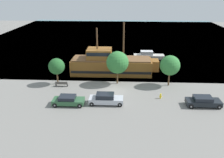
{
  "coord_description": "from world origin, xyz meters",
  "views": [
    {
      "loc": [
        1.52,
        -35.61,
        15.36
      ],
      "look_at": [
        -0.44,
        2.0,
        1.2
      ],
      "focal_mm": 40.0,
      "sensor_mm": 36.0,
      "label": 1
    }
  ],
  "objects_px": {
    "parked_car_curb_front": "(68,100)",
    "bench_promenade_east": "(62,84)",
    "fire_hydrant": "(161,96)",
    "pirate_ship": "(111,64)",
    "parked_car_curb_rear": "(106,99)",
    "parked_car_curb_mid": "(203,101)",
    "moored_boat_dockside": "(148,56)"
  },
  "relations": [
    {
      "from": "moored_boat_dockside",
      "to": "parked_car_curb_rear",
      "type": "height_order",
      "value": "moored_boat_dockside"
    },
    {
      "from": "pirate_ship",
      "to": "parked_car_curb_front",
      "type": "distance_m",
      "value": 14.22
    },
    {
      "from": "moored_boat_dockside",
      "to": "bench_promenade_east",
      "type": "xyz_separation_m",
      "value": [
        -15.41,
        -17.39,
        -0.18
      ]
    },
    {
      "from": "pirate_ship",
      "to": "fire_hydrant",
      "type": "bearing_deg",
      "value": -53.38
    },
    {
      "from": "parked_car_curb_front",
      "to": "bench_promenade_east",
      "type": "bearing_deg",
      "value": 111.21
    },
    {
      "from": "parked_car_curb_front",
      "to": "parked_car_curb_rear",
      "type": "height_order",
      "value": "parked_car_curb_rear"
    },
    {
      "from": "bench_promenade_east",
      "to": "parked_car_curb_mid",
      "type": "bearing_deg",
      "value": -15.83
    },
    {
      "from": "moored_boat_dockside",
      "to": "parked_car_curb_mid",
      "type": "bearing_deg",
      "value": -76.87
    },
    {
      "from": "moored_boat_dockside",
      "to": "parked_car_curb_mid",
      "type": "xyz_separation_m",
      "value": [
        5.44,
        -23.3,
        0.06
      ]
    },
    {
      "from": "parked_car_curb_rear",
      "to": "parked_car_curb_front",
      "type": "bearing_deg",
      "value": -173.33
    },
    {
      "from": "parked_car_curb_front",
      "to": "pirate_ship",
      "type": "bearing_deg",
      "value": 69.03
    },
    {
      "from": "moored_boat_dockside",
      "to": "parked_car_curb_front",
      "type": "relative_size",
      "value": 1.58
    },
    {
      "from": "pirate_ship",
      "to": "fire_hydrant",
      "type": "distance_m",
      "value": 13.17
    },
    {
      "from": "parked_car_curb_front",
      "to": "fire_hydrant",
      "type": "relative_size",
      "value": 5.57
    },
    {
      "from": "pirate_ship",
      "to": "moored_boat_dockside",
      "type": "height_order",
      "value": "pirate_ship"
    },
    {
      "from": "moored_boat_dockside",
      "to": "parked_car_curb_front",
      "type": "xyz_separation_m",
      "value": [
        -12.88,
        -23.91,
        0.03
      ]
    },
    {
      "from": "parked_car_curb_rear",
      "to": "fire_hydrant",
      "type": "xyz_separation_m",
      "value": [
        7.77,
        2.13,
        -0.32
      ]
    },
    {
      "from": "parked_car_curb_front",
      "to": "bench_promenade_east",
      "type": "height_order",
      "value": "parked_car_curb_front"
    },
    {
      "from": "parked_car_curb_mid",
      "to": "parked_car_curb_rear",
      "type": "height_order",
      "value": "parked_car_curb_rear"
    },
    {
      "from": "parked_car_curb_front",
      "to": "fire_hydrant",
      "type": "xyz_separation_m",
      "value": [
        12.89,
        2.72,
        -0.25
      ]
    },
    {
      "from": "fire_hydrant",
      "to": "parked_car_curb_rear",
      "type": "bearing_deg",
      "value": -164.7
    },
    {
      "from": "moored_boat_dockside",
      "to": "bench_promenade_east",
      "type": "height_order",
      "value": "moored_boat_dockside"
    },
    {
      "from": "parked_car_curb_mid",
      "to": "parked_car_curb_rear",
      "type": "bearing_deg",
      "value": -179.98
    },
    {
      "from": "pirate_ship",
      "to": "parked_car_curb_front",
      "type": "height_order",
      "value": "pirate_ship"
    },
    {
      "from": "pirate_ship",
      "to": "parked_car_curb_front",
      "type": "bearing_deg",
      "value": -110.97
    },
    {
      "from": "moored_boat_dockside",
      "to": "parked_car_curb_front",
      "type": "distance_m",
      "value": 27.15
    },
    {
      "from": "parked_car_curb_front",
      "to": "parked_car_curb_mid",
      "type": "bearing_deg",
      "value": 1.88
    },
    {
      "from": "parked_car_curb_front",
      "to": "moored_boat_dockside",
      "type": "bearing_deg",
      "value": 61.69
    },
    {
      "from": "pirate_ship",
      "to": "fire_hydrant",
      "type": "height_order",
      "value": "pirate_ship"
    },
    {
      "from": "parked_car_curb_front",
      "to": "bench_promenade_east",
      "type": "xyz_separation_m",
      "value": [
        -2.53,
        6.51,
        -0.21
      ]
    },
    {
      "from": "pirate_ship",
      "to": "parked_car_curb_rear",
      "type": "distance_m",
      "value": 12.68
    },
    {
      "from": "pirate_ship",
      "to": "parked_car_curb_mid",
      "type": "bearing_deg",
      "value": -43.65
    }
  ]
}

